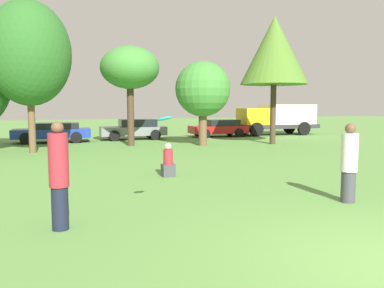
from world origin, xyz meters
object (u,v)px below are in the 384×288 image
object	(u,v)px
parked_car_red	(219,128)
delivery_truck_yellow	(277,118)
tree_3	(203,90)
parked_car_blue	(53,132)
tree_2	(130,69)
tree_4	(274,51)
person_catcher	(349,163)
bystander_sitting	(168,163)
frisbee	(165,119)
person_thrower	(59,176)
tree_1	(29,54)
parked_car_grey	(134,129)

from	to	relation	value
parked_car_red	delivery_truck_yellow	world-z (taller)	delivery_truck_yellow
tree_3	parked_car_red	world-z (taller)	tree_3
tree_3	parked_car_blue	xyz separation A→B (m)	(-7.57, 4.86, -2.41)
tree_2	tree_4	size ratio (longest dim) A/B	0.75
person_catcher	bystander_sitting	bearing A→B (deg)	-55.21
frisbee	delivery_truck_yellow	bearing A→B (deg)	51.43
person_catcher	frisbee	xyz separation A→B (m)	(-4.26, 0.10, 1.04)
frisbee	parked_car_red	size ratio (longest dim) A/B	0.07
frisbee	tree_4	size ratio (longest dim) A/B	0.04
bystander_sitting	tree_4	world-z (taller)	tree_4
person_thrower	frisbee	size ratio (longest dim) A/B	6.54
person_thrower	person_catcher	distance (m)	6.14
parked_car_red	bystander_sitting	bearing A→B (deg)	62.17
person_catcher	parked_car_red	bearing A→B (deg)	-103.50
person_thrower	parked_car_red	world-z (taller)	person_thrower
tree_1	tree_3	distance (m)	8.73
parked_car_blue	delivery_truck_yellow	xyz separation A→B (m)	(15.81, 0.41, 0.66)
tree_4	bystander_sitting	bearing A→B (deg)	-138.62
tree_2	tree_4	xyz separation A→B (m)	(7.72, -1.94, 1.07)
parked_car_blue	delivery_truck_yellow	distance (m)	15.83
tree_4	delivery_truck_yellow	bearing A→B (deg)	54.56
tree_2	tree_4	distance (m)	8.03
tree_2	delivery_truck_yellow	world-z (taller)	tree_2
person_catcher	tree_2	distance (m)	14.52
tree_4	parked_car_red	xyz separation A→B (m)	(-0.61, 5.84, -4.58)
frisbee	parked_car_blue	distance (m)	17.60
person_catcher	frisbee	distance (m)	4.39
delivery_truck_yellow	parked_car_blue	bearing A→B (deg)	4.48
person_thrower	parked_car_red	distance (m)	20.96
tree_4	parked_car_blue	size ratio (longest dim) A/B	1.60
person_thrower	parked_car_grey	bearing A→B (deg)	75.99
parked_car_blue	tree_3	bearing A→B (deg)	150.28
person_catcher	tree_4	distance (m)	14.08
person_thrower	parked_car_grey	distance (m)	18.38
bystander_sitting	tree_3	size ratio (longest dim) A/B	0.23
tree_4	delivery_truck_yellow	distance (m)	8.25
tree_2	parked_car_grey	distance (m)	5.30
delivery_truck_yellow	person_catcher	bearing A→B (deg)	63.91
person_catcher	delivery_truck_yellow	size ratio (longest dim) A/B	0.28
parked_car_red	tree_4	bearing A→B (deg)	98.93
tree_1	delivery_truck_yellow	xyz separation A→B (m)	(16.84, 5.46, -3.22)
frisbee	bystander_sitting	world-z (taller)	frisbee
person_thrower	delivery_truck_yellow	distance (m)	23.96
tree_1	parked_car_grey	world-z (taller)	tree_1
frisbee	delivery_truck_yellow	world-z (taller)	delivery_truck_yellow
tree_2	parked_car_blue	bearing A→B (deg)	137.53
tree_3	tree_4	world-z (taller)	tree_4
parked_car_red	person_catcher	bearing A→B (deg)	76.83
parked_car_red	parked_car_grey	bearing A→B (deg)	3.29
parked_car_red	frisbee	bearing A→B (deg)	65.04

